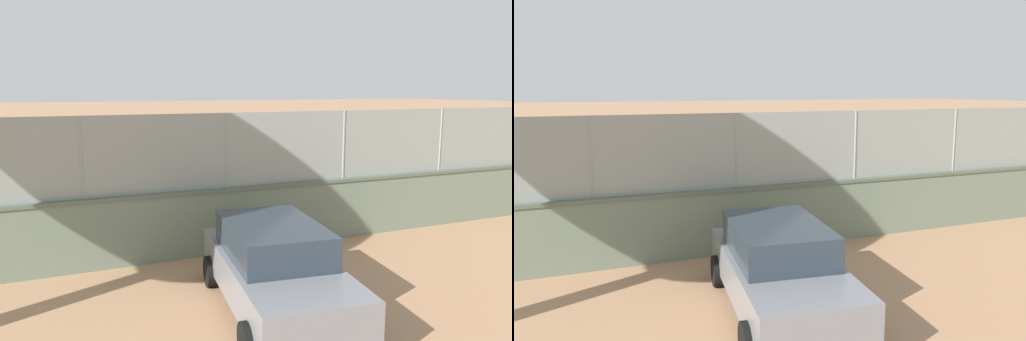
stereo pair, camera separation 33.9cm
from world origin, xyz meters
TOP-DOWN VIEW (x-y plane):
  - ground_plane at (0.00, 0.00)m, footprint 260.00×260.00m
  - perimeter_wall at (0.42, 12.83)m, footprint 29.51×1.15m
  - fence_panel_on_wall at (0.42, 12.83)m, footprint 28.98×0.77m
  - player_at_service_line at (-1.85, 10.16)m, footprint 1.16×0.80m
  - player_foreground_swinging at (-4.31, 3.66)m, footprint 1.04×0.75m
  - player_near_wall_returning at (3.74, 7.28)m, footprint 1.05×0.87m
  - sports_ball at (-2.77, 11.57)m, footprint 0.10×0.10m
  - spare_ball_by_wall at (-3.49, 11.17)m, footprint 0.08×0.08m
  - parked_car_grey at (2.39, 16.15)m, footprint 2.43×4.43m

SIDE VIEW (x-z plane):
  - ground_plane at x=0.00m, z-range 0.00..0.00m
  - spare_ball_by_wall at x=-3.49m, z-range 0.00..0.08m
  - perimeter_wall at x=0.42m, z-range 0.01..1.59m
  - parked_car_grey at x=2.39m, z-range 0.03..1.60m
  - player_near_wall_returning at x=3.74m, z-range 0.14..1.70m
  - player_foreground_swinging at x=-4.31m, z-range 0.14..1.75m
  - player_at_service_line at x=-1.85m, z-range 0.16..1.88m
  - sports_ball at x=-2.77m, z-range 1.25..1.35m
  - fence_panel_on_wall at x=0.42m, z-range 1.58..3.34m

